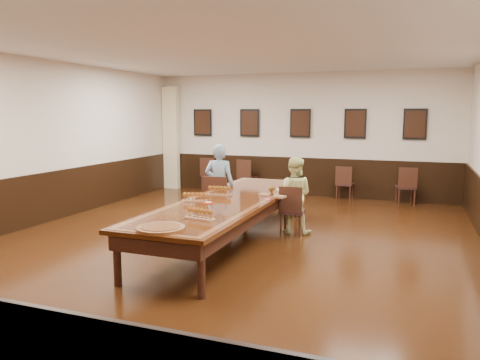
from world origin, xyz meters
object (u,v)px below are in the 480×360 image
at_px(chair_woman, 292,210).
at_px(chair_man, 218,201).
at_px(spare_chair_a, 210,174).
at_px(spare_chair_b, 248,176).
at_px(person_man, 219,185).
at_px(carved_platter, 161,228).
at_px(spare_chair_d, 406,186).
at_px(person_woman, 294,195).
at_px(conference_table, 229,207).
at_px(spare_chair_c, 345,183).

bearing_deg(chair_woman, chair_man, -4.47).
distance_m(spare_chair_a, spare_chair_b, 1.17).
bearing_deg(person_man, carved_platter, 93.60).
bearing_deg(spare_chair_d, chair_woman, 50.87).
distance_m(spare_chair_d, person_woman, 3.97).
bearing_deg(person_woman, person_man, -4.84).
relative_size(person_man, conference_table, 0.32).
xyz_separation_m(chair_woman, conference_table, (-0.83, -0.96, 0.17)).
distance_m(chair_woman, carved_platter, 3.31).
bearing_deg(spare_chair_b, spare_chair_a, 2.05).
bearing_deg(spare_chair_a, person_woman, 132.73).
distance_m(spare_chair_a, person_man, 4.18).
relative_size(spare_chair_c, conference_table, 0.17).
relative_size(spare_chair_a, conference_table, 0.19).
xyz_separation_m(chair_man, conference_table, (0.65, -1.02, 0.12)).
height_order(spare_chair_a, spare_chair_c, spare_chair_a).
height_order(spare_chair_a, person_man, person_man).
bearing_deg(carved_platter, spare_chair_a, 109.70).
relative_size(chair_woman, person_man, 0.56).
relative_size(chair_woman, spare_chair_c, 1.03).
height_order(spare_chair_c, person_woman, person_woman).
bearing_deg(spare_chair_d, person_man, 33.77).
bearing_deg(person_woman, chair_man, -0.82).
distance_m(chair_man, spare_chair_a, 4.26).
bearing_deg(person_man, conference_table, 112.90).
bearing_deg(chair_man, person_man, -90.00).
relative_size(person_woman, carved_platter, 1.85).
bearing_deg(spare_chair_c, spare_chair_a, 0.46).
bearing_deg(person_woman, spare_chair_d, -119.79).
xyz_separation_m(spare_chair_c, carved_platter, (-1.23, -6.91, 0.34)).
height_order(spare_chair_a, spare_chair_b, same).
distance_m(spare_chair_b, person_woman, 4.27).
bearing_deg(person_woman, spare_chair_a, -50.48).
distance_m(spare_chair_c, carved_platter, 7.02).
bearing_deg(chair_man, spare_chair_c, -124.66).
height_order(spare_chair_c, person_man, person_man).
distance_m(chair_man, spare_chair_b, 3.75).
height_order(conference_table, carved_platter, carved_platter).
distance_m(chair_woman, spare_chair_b, 4.34).
xyz_separation_m(chair_woman, person_woman, (-0.00, 0.09, 0.25)).
distance_m(person_woman, carved_platter, 3.38).
bearing_deg(spare_chair_b, person_woman, 129.93).
height_order(chair_man, person_woman, person_woman).
bearing_deg(spare_chair_a, chair_woman, 132.06).
xyz_separation_m(chair_woman, carved_platter, (-0.84, -3.18, 0.33)).
distance_m(chair_man, person_man, 0.31).
distance_m(spare_chair_a, conference_table, 5.47).
bearing_deg(spare_chair_c, person_man, 64.93).
xyz_separation_m(chair_man, spare_chair_b, (-0.72, 3.68, -0.03)).
bearing_deg(chair_woman, spare_chair_c, -98.16).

